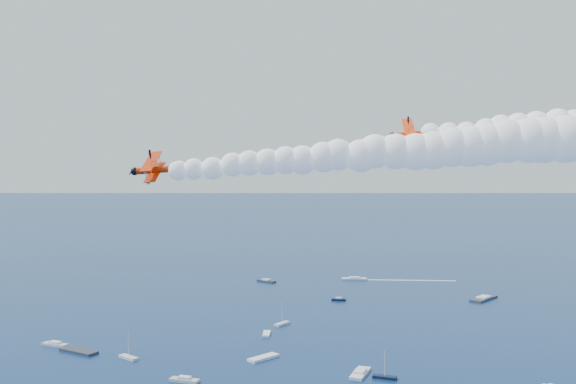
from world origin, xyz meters
The scene contains 4 objects.
biplane_lead centered at (21.08, 35.88, 56.90)m, with size 6.85×7.69×4.63m, color #FF3405, non-canonical shape.
biplane_trail centered at (-4.87, 7.50, 51.63)m, with size 7.25×8.13×4.90m, color red, non-canonical shape.
smoke_trail_trail centered at (20.93, 25.75, 54.05)m, with size 53.59×39.91×11.72m, color white, non-canonical shape.
spectator_boats centered at (-0.75, 115.60, 0.35)m, with size 236.79×181.09×0.70m.
Camera 1 is at (71.94, -59.46, 53.68)m, focal length 43.40 mm.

